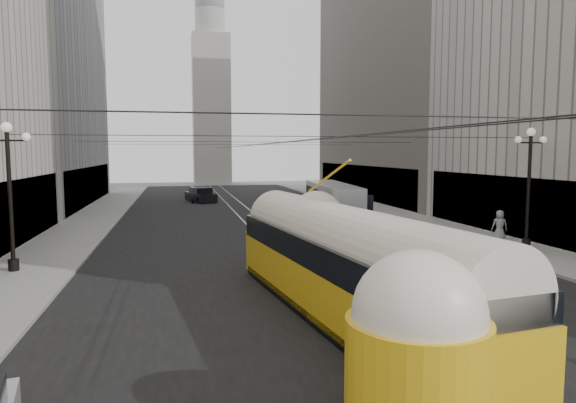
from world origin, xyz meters
name	(u,v)px	position (x,y,z in m)	size (l,w,h in m)	color
road	(254,221)	(0.00, 32.50, 0.00)	(20.00, 85.00, 0.02)	black
sidewalk_left	(94,219)	(-12.00, 36.00, 0.07)	(4.00, 72.00, 0.15)	gray
sidewalk_right	(384,211)	(12.00, 36.00, 0.07)	(4.00, 72.00, 0.15)	gray
rail_left	(244,222)	(-0.75, 32.50, 0.00)	(0.12, 85.00, 0.04)	gray
rail_right	(263,221)	(0.75, 32.50, 0.00)	(0.12, 85.00, 0.04)	gray
building_left_far	(19,56)	(-19.99, 48.00, 14.31)	(12.60, 28.60, 28.60)	#999999
building_right_far	(412,52)	(20.00, 48.00, 16.31)	(12.60, 32.60, 32.60)	#514C47
distant_tower	(211,92)	(0.00, 80.00, 14.97)	(6.00, 6.00, 31.36)	#B2AFA8
lamppost_left_mid	(10,188)	(-12.60, 18.00, 3.74)	(1.86, 0.44, 6.37)	black
lamppost_right_mid	(529,181)	(12.60, 18.00, 3.74)	(1.86, 0.44, 6.37)	black
catenary	(257,143)	(0.12, 31.49, 5.88)	(25.00, 72.00, 0.23)	black
streetcar	(345,264)	(-0.50, 9.24, 1.76)	(4.48, 16.30, 3.60)	gold
city_bus	(332,201)	(5.93, 31.56, 1.56)	(3.37, 11.39, 2.85)	#A7AAAD
sedan_white_far	(279,201)	(3.91, 42.45, 0.57)	(2.40, 4.27, 1.27)	white
sedan_dark_far	(201,195)	(-3.24, 49.15, 0.69)	(3.30, 5.18, 1.52)	black
pedestrian_sidewalk_right	(500,225)	(12.54, 20.27, 1.04)	(0.87, 0.53, 1.77)	gray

